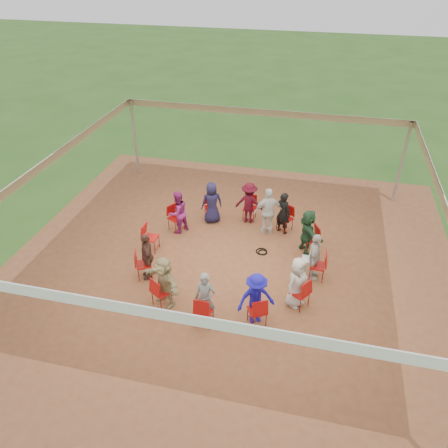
% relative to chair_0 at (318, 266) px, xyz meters
% --- Properties ---
extents(ground, '(80.00, 80.00, 0.00)m').
position_rel_chair_0_xyz_m(ground, '(-2.51, 0.10, -0.45)').
color(ground, '#274E18').
rests_on(ground, ground).
extents(dirt_patch, '(13.00, 13.00, 0.00)m').
position_rel_chair_0_xyz_m(dirt_patch, '(-2.51, 0.10, -0.44)').
color(dirt_patch, brown).
rests_on(dirt_patch, ground).
extents(tent, '(10.33, 10.33, 3.00)m').
position_rel_chair_0_xyz_m(tent, '(-2.51, 0.10, 1.92)').
color(tent, '#B2B2B7').
rests_on(tent, ground).
extents(chair_0, '(0.46, 0.44, 0.90)m').
position_rel_chair_0_xyz_m(chair_0, '(0.00, 0.00, 0.00)').
color(chair_0, '#A00D0B').
rests_on(chair_0, ground).
extents(chair_1, '(0.58, 0.58, 0.90)m').
position_rel_chair_0_xyz_m(chair_1, '(-0.29, 1.27, 0.00)').
color(chair_1, '#A00D0B').
rests_on(chair_1, ground).
extents(chair_2, '(0.59, 0.60, 0.90)m').
position_rel_chair_0_xyz_m(chair_2, '(-1.17, 2.22, 0.00)').
color(chair_2, '#A00D0B').
rests_on(chair_2, ground).
extents(chair_3, '(0.44, 0.46, 0.90)m').
position_rel_chair_0_xyz_m(chair_3, '(-2.41, 2.60, 0.00)').
color(chair_3, '#A00D0B').
rests_on(chair_3, ground).
extents(chair_4, '(0.58, 0.58, 0.90)m').
position_rel_chair_0_xyz_m(chair_4, '(-3.67, 2.32, 0.00)').
color(chair_4, '#A00D0B').
rests_on(chair_4, ground).
extents(chair_5, '(0.60, 0.59, 0.90)m').
position_rel_chair_0_xyz_m(chair_5, '(-4.63, 1.44, 0.00)').
color(chair_5, '#A00D0B').
rests_on(chair_5, ground).
extents(chair_6, '(0.46, 0.44, 0.90)m').
position_rel_chair_0_xyz_m(chair_6, '(-5.01, 0.20, 0.00)').
color(chair_6, '#A00D0B').
rests_on(chair_6, ground).
extents(chair_7, '(0.58, 0.58, 0.90)m').
position_rel_chair_0_xyz_m(chair_7, '(-4.73, -1.07, 0.00)').
color(chair_7, '#A00D0B').
rests_on(chair_7, ground).
extents(chair_8, '(0.59, 0.60, 0.90)m').
position_rel_chair_0_xyz_m(chair_8, '(-3.84, -2.02, 0.00)').
color(chair_8, '#A00D0B').
rests_on(chair_8, ground).
extents(chair_9, '(0.44, 0.46, 0.90)m').
position_rel_chair_0_xyz_m(chair_9, '(-2.60, -2.41, 0.00)').
color(chair_9, '#A00D0B').
rests_on(chair_9, ground).
extents(chair_10, '(0.58, 0.58, 0.90)m').
position_rel_chair_0_xyz_m(chair_10, '(-1.34, -2.12, 0.00)').
color(chair_10, '#A00D0B').
rests_on(chair_10, ground).
extents(chair_11, '(0.60, 0.59, 0.90)m').
position_rel_chair_0_xyz_m(chair_11, '(-0.38, -1.24, 0.00)').
color(chair_11, '#A00D0B').
rests_on(chair_11, ground).
extents(person_seated_0, '(0.47, 0.87, 1.45)m').
position_rel_chair_0_xyz_m(person_seated_0, '(-0.12, 0.00, 0.28)').
color(person_seated_0, '#B8B0A4').
rests_on(person_seated_0, ground).
extents(person_seated_1, '(1.07, 1.42, 1.45)m').
position_rel_chair_0_xyz_m(person_seated_1, '(-0.39, 1.21, 0.28)').
color(person_seated_1, '#21452A').
rests_on(person_seated_1, ground).
extents(person_seated_2, '(0.63, 0.58, 1.45)m').
position_rel_chair_0_xyz_m(person_seated_2, '(-1.23, 2.12, 0.28)').
color(person_seated_2, black).
rests_on(person_seated_2, ground).
extents(person_seated_3, '(0.95, 0.50, 1.45)m').
position_rel_chair_0_xyz_m(person_seated_3, '(-2.41, 2.48, 0.28)').
color(person_seated_3, '#3D0713').
rests_on(person_seated_3, ground).
extents(person_seated_4, '(0.81, 0.68, 1.45)m').
position_rel_chair_0_xyz_m(person_seated_4, '(-3.62, 2.21, 0.28)').
color(person_seated_4, '#191738').
rests_on(person_seated_4, ground).
extents(person_seated_5, '(0.72, 0.81, 1.45)m').
position_rel_chair_0_xyz_m(person_seated_5, '(-4.53, 1.37, 0.28)').
color(person_seated_5, '#89206C').
rests_on(person_seated_5, ground).
extents(person_seated_6, '(0.78, 0.95, 1.45)m').
position_rel_chair_0_xyz_m(person_seated_6, '(-4.62, -1.01, 0.28)').
color(person_seated_6, '#523026').
rests_on(person_seated_6, ground).
extents(person_seated_7, '(1.41, 1.14, 1.45)m').
position_rel_chair_0_xyz_m(person_seated_7, '(-3.78, -1.92, 0.28)').
color(person_seated_7, tan).
rests_on(person_seated_7, ground).
extents(person_seated_8, '(0.54, 0.37, 1.45)m').
position_rel_chair_0_xyz_m(person_seated_8, '(-2.60, -2.29, 0.28)').
color(person_seated_8, slate).
rests_on(person_seated_8, ground).
extents(person_seated_9, '(1.04, 0.85, 1.45)m').
position_rel_chair_0_xyz_m(person_seated_9, '(-1.39, -2.02, 0.28)').
color(person_seated_9, '#16119D').
rests_on(person_seated_9, ground).
extents(person_seated_10, '(0.71, 0.81, 1.45)m').
position_rel_chair_0_xyz_m(person_seated_10, '(-0.49, -1.18, 0.28)').
color(person_seated_10, '#B8B0A4').
rests_on(person_seated_10, ground).
extents(standing_person, '(1.06, 0.82, 1.62)m').
position_rel_chair_0_xyz_m(standing_person, '(-1.69, 1.93, 0.37)').
color(standing_person, silver).
rests_on(standing_person, ground).
extents(cable_coil, '(0.40, 0.40, 0.03)m').
position_rel_chair_0_xyz_m(cable_coil, '(-1.68, 0.85, -0.43)').
color(cable_coil, black).
rests_on(cable_coil, ground).
extents(laptop, '(0.28, 0.35, 0.24)m').
position_rel_chair_0_xyz_m(laptop, '(-0.28, 0.01, 0.23)').
color(laptop, '#B7B7BC').
rests_on(laptop, ground).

